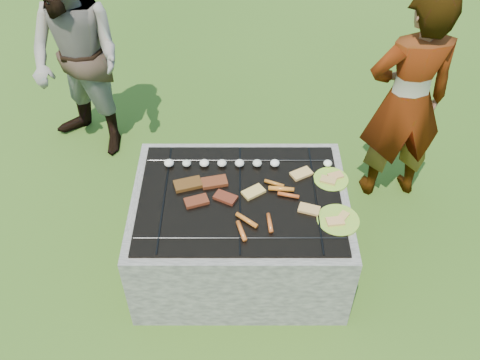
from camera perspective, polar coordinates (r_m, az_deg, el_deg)
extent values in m
plane|color=#274912|center=(3.64, 0.00, -8.48)|extent=(60.00, 60.00, 0.00)
cube|color=#A49D91|center=(3.69, 0.00, -0.57)|extent=(1.30, 0.18, 0.60)
cube|color=#A29B90|center=(3.16, 0.00, -11.08)|extent=(1.30, 0.18, 0.60)
cube|color=#A9A196|center=(3.46, -9.36, -5.35)|extent=(0.18, 0.64, 0.60)
cube|color=#A49D92|center=(3.46, 9.36, -5.35)|extent=(0.18, 0.64, 0.60)
cube|color=black|center=(3.46, 0.00, -6.06)|extent=(0.94, 0.64, 0.48)
sphere|color=#FF5914|center=(3.29, 0.00, -3.61)|extent=(0.10, 0.10, 0.10)
cube|color=black|center=(3.18, 0.00, -1.84)|extent=(1.20, 0.90, 0.01)
cylinder|color=black|center=(3.21, -8.06, -1.75)|extent=(0.01, 0.88, 0.01)
cylinder|color=black|center=(3.18, 0.00, -1.77)|extent=(0.01, 0.88, 0.01)
cylinder|color=black|center=(3.21, 8.06, -1.75)|extent=(0.01, 0.88, 0.01)
cylinder|color=black|center=(2.97, 0.00, -6.21)|extent=(1.18, 0.01, 0.01)
cylinder|color=black|center=(3.41, 0.00, 2.10)|extent=(1.18, 0.01, 0.01)
ellipsoid|color=#F4E4CE|center=(3.39, -7.58, 1.81)|extent=(0.06, 0.06, 0.04)
ellipsoid|color=beige|center=(3.38, -5.71, 1.79)|extent=(0.05, 0.05, 0.04)
ellipsoid|color=silver|center=(3.37, -3.83, 1.82)|extent=(0.06, 0.06, 0.04)
ellipsoid|color=beige|center=(3.36, -1.94, 1.81)|extent=(0.06, 0.06, 0.04)
ellipsoid|color=beige|center=(3.36, -0.04, 1.82)|extent=(0.06, 0.06, 0.04)
ellipsoid|color=beige|center=(3.36, 1.85, 1.81)|extent=(0.06, 0.06, 0.04)
ellipsoid|color=white|center=(3.37, 3.74, 1.81)|extent=(0.06, 0.06, 0.04)
ellipsoid|color=white|center=(3.41, 9.34, 1.77)|extent=(0.05, 0.05, 0.04)
cube|color=brown|center=(3.25, -5.58, -0.44)|extent=(0.19, 0.14, 0.02)
cube|color=#9B401C|center=(3.26, -2.75, -0.21)|extent=(0.17, 0.12, 0.02)
cube|color=#91381A|center=(3.15, -4.67, -2.26)|extent=(0.16, 0.12, 0.02)
cube|color=maroon|center=(3.16, -1.56, -1.87)|extent=(0.15, 0.13, 0.02)
cylinder|color=#B8791E|center=(3.25, 3.67, -0.36)|extent=(0.12, 0.07, 0.02)
cylinder|color=orange|center=(3.21, 4.43, -0.95)|extent=(0.16, 0.04, 0.03)
cylinder|color=#C1411F|center=(3.18, 5.19, -1.61)|extent=(0.13, 0.06, 0.02)
cylinder|color=#C1631F|center=(3.03, 0.72, -4.30)|extent=(0.13, 0.12, 0.03)
cylinder|color=#BB501E|center=(3.03, 3.19, -4.59)|extent=(0.04, 0.14, 0.03)
cylinder|color=orange|center=(2.98, 0.16, -5.46)|extent=(0.07, 0.14, 0.03)
cube|color=tan|center=(3.20, 1.45, -1.28)|extent=(0.15, 0.14, 0.02)
cube|color=tan|center=(3.12, 7.38, -3.10)|extent=(0.14, 0.11, 0.02)
cube|color=#CDBB69|center=(3.33, 6.56, 0.69)|extent=(0.15, 0.13, 0.02)
cylinder|color=#B9CF31|center=(3.34, 9.66, 0.05)|extent=(0.23, 0.23, 0.01)
cube|color=tan|center=(3.31, 9.39, -0.01)|extent=(0.11, 0.09, 0.02)
cube|color=tan|center=(3.35, 10.15, 0.47)|extent=(0.10, 0.08, 0.01)
cylinder|color=gold|center=(3.11, 10.41, -4.25)|extent=(0.26, 0.26, 0.02)
cube|color=tan|center=(3.08, 10.13, -4.35)|extent=(0.11, 0.07, 0.02)
cube|color=tan|center=(3.12, 10.93, -3.81)|extent=(0.08, 0.09, 0.01)
imported|color=#A29687|center=(3.75, 17.35, 7.98)|extent=(0.62, 0.45, 1.60)
imported|color=#A09085|center=(4.18, -16.98, 12.10)|extent=(0.98, 0.93, 1.60)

